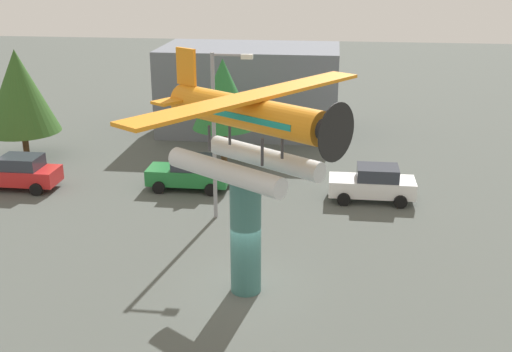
{
  "coord_description": "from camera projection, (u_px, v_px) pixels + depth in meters",
  "views": [
    {
      "loc": [
        2.82,
        -20.07,
        11.57
      ],
      "look_at": [
        0.0,
        3.0,
        3.35
      ],
      "focal_mm": 44.24,
      "sensor_mm": 36.0,
      "label": 1
    }
  ],
  "objects": [
    {
      "name": "ground_plane",
      "position": [
        246.0,
        290.0,
        22.96
      ],
      "size": [
        140.0,
        140.0,
        0.0
      ],
      "primitive_type": "plane",
      "color": "#4C514C"
    },
    {
      "name": "display_pedestal",
      "position": [
        246.0,
        234.0,
        22.21
      ],
      "size": [
        1.1,
        1.1,
        4.47
      ],
      "primitive_type": "cylinder",
      "color": "#386B66",
      "rests_on": "ground"
    },
    {
      "name": "floatplane_monument",
      "position": [
        248.0,
        127.0,
        20.83
      ],
      "size": [
        7.13,
        9.17,
        4.0
      ],
      "rotation": [
        0.0,
        0.0,
        -0.61
      ],
      "color": "silver",
      "rests_on": "display_pedestal"
    },
    {
      "name": "car_near_red",
      "position": [
        19.0,
        172.0,
        32.63
      ],
      "size": [
        4.2,
        2.02,
        1.76
      ],
      "rotation": [
        0.0,
        0.0,
        3.14
      ],
      "color": "red",
      "rests_on": "ground"
    },
    {
      "name": "car_mid_green",
      "position": [
        189.0,
        173.0,
        32.58
      ],
      "size": [
        4.2,
        2.02,
        1.76
      ],
      "rotation": [
        0.0,
        0.0,
        3.14
      ],
      "color": "#237A38",
      "rests_on": "ground"
    },
    {
      "name": "car_far_white",
      "position": [
        373.0,
        183.0,
        31.04
      ],
      "size": [
        4.2,
        2.02,
        1.76
      ],
      "rotation": [
        0.0,
        0.0,
        3.14
      ],
      "color": "white",
      "rests_on": "ground"
    },
    {
      "name": "streetlight_primary",
      "position": [
        218.0,
        125.0,
        27.81
      ],
      "size": [
        1.84,
        0.28,
        7.61
      ],
      "color": "gray",
      "rests_on": "ground"
    },
    {
      "name": "storefront_building",
      "position": [
        250.0,
        89.0,
        42.9
      ],
      "size": [
        11.83,
        6.78,
        5.73
      ],
      "primitive_type": "cube",
      "color": "slate",
      "rests_on": "ground"
    },
    {
      "name": "tree_west",
      "position": [
        19.0,
        91.0,
        36.55
      ],
      "size": [
        4.36,
        4.36,
        6.46
      ],
      "color": "brown",
      "rests_on": "ground"
    },
    {
      "name": "tree_east",
      "position": [
        223.0,
        94.0,
        34.79
      ],
      "size": [
        3.5,
        3.5,
        6.21
      ],
      "color": "brown",
      "rests_on": "ground"
    }
  ]
}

